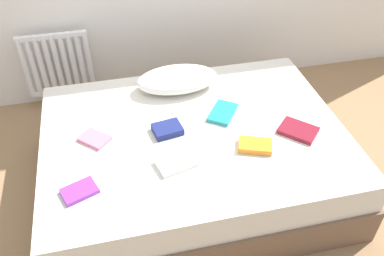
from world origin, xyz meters
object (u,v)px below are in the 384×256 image
object	(u,v)px
textbook_navy	(167,129)
bed	(194,158)
textbook_orange	(255,146)
textbook_white	(177,162)
pillow	(177,79)
textbook_teal	(223,113)
textbook_pink	(95,139)
radiator	(58,65)
textbook_maroon	(298,130)
textbook_purple	(80,191)

from	to	relation	value
textbook_navy	bed	bearing A→B (deg)	-17.29
textbook_orange	textbook_white	xyz separation A→B (m)	(-0.50, -0.03, -0.00)
pillow	textbook_navy	bearing A→B (deg)	-108.89
textbook_orange	textbook_navy	xyz separation A→B (m)	(-0.50, 0.28, 0.00)
textbook_white	textbook_orange	bearing A→B (deg)	-11.26
textbook_orange	textbook_teal	distance (m)	0.39
textbook_orange	textbook_pink	distance (m)	1.01
bed	textbook_navy	world-z (taller)	textbook_navy
pillow	radiator	bearing A→B (deg)	142.04
textbook_maroon	textbook_navy	bearing A→B (deg)	-148.29
textbook_pink	textbook_purple	distance (m)	0.44
textbook_maroon	textbook_white	size ratio (longest dim) A/B	0.97
bed	textbook_pink	world-z (taller)	textbook_pink
textbook_white	pillow	bearing A→B (deg)	63.85
pillow	textbook_white	world-z (taller)	pillow
bed	textbook_white	distance (m)	0.42
pillow	textbook_white	xyz separation A→B (m)	(-0.16, -0.78, -0.06)
textbook_orange	textbook_white	distance (m)	0.50
bed	radiator	distance (m)	1.51
textbook_maroon	textbook_purple	xyz separation A→B (m)	(-1.40, -0.20, -0.00)
pillow	textbook_pink	size ratio (longest dim) A/B	3.19
pillow	textbook_orange	size ratio (longest dim) A/B	2.89
textbook_teal	textbook_purple	distance (m)	1.09
bed	textbook_orange	bearing A→B (deg)	-37.09
bed	textbook_pink	distance (m)	0.69
textbook_purple	textbook_pink	bearing A→B (deg)	55.49
bed	radiator	xyz separation A→B (m)	(-0.90, 1.20, 0.17)
bed	pillow	distance (m)	0.60
textbook_navy	textbook_purple	size ratio (longest dim) A/B	0.97
radiator	textbook_purple	xyz separation A→B (m)	(0.17, -1.57, 0.10)
textbook_orange	textbook_maroon	xyz separation A→B (m)	(0.33, 0.08, -0.00)
textbook_purple	radiator	bearing A→B (deg)	74.99
textbook_teal	textbook_navy	world-z (taller)	textbook_navy
textbook_maroon	pillow	bearing A→B (deg)	179.71
pillow	textbook_navy	distance (m)	0.51
pillow	textbook_pink	distance (m)	0.78
pillow	textbook_purple	size ratio (longest dim) A/B	3.14
bed	textbook_maroon	world-z (taller)	textbook_maroon
bed	textbook_teal	world-z (taller)	textbook_teal
textbook_pink	textbook_purple	world-z (taller)	textbook_purple
textbook_navy	textbook_purple	world-z (taller)	textbook_navy
textbook_maroon	radiator	bearing A→B (deg)	-176.28
bed	textbook_purple	size ratio (longest dim) A/B	10.58
textbook_white	textbook_navy	size ratio (longest dim) A/B	1.33
textbook_orange	textbook_pink	size ratio (longest dim) A/B	1.11
radiator	textbook_navy	world-z (taller)	radiator
bed	textbook_navy	bearing A→B (deg)	171.97
textbook_orange	textbook_white	bearing A→B (deg)	-156.49
textbook_teal	textbook_pink	world-z (taller)	textbook_teal
textbook_pink	textbook_white	bearing A→B (deg)	8.83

